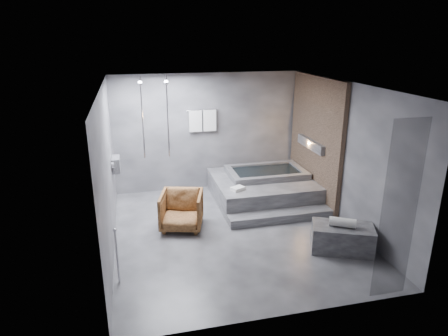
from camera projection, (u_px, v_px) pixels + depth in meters
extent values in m
plane|color=#313133|center=(234.00, 232.00, 7.73)|extent=(5.00, 5.00, 0.00)
cube|color=#515154|center=(236.00, 86.00, 6.84)|extent=(4.50, 5.00, 0.04)
cube|color=#3C3B41|center=(208.00, 132.00, 9.59)|extent=(4.50, 0.04, 2.80)
cube|color=#3C3B41|center=(286.00, 223.00, 4.98)|extent=(4.50, 0.04, 2.80)
cube|color=#3C3B41|center=(108.00, 173.00, 6.79)|extent=(0.04, 5.00, 2.80)
cube|color=#3C3B41|center=(346.00, 155.00, 7.78)|extent=(0.04, 5.00, 2.80)
cube|color=#916F55|center=(315.00, 140.00, 8.92)|extent=(0.10, 2.40, 2.78)
cube|color=#FF9938|center=(312.00, 144.00, 8.93)|extent=(0.14, 1.20, 0.20)
cube|color=gray|center=(116.00, 164.00, 8.20)|extent=(0.16, 0.42, 0.30)
imported|color=beige|center=(117.00, 168.00, 8.12)|extent=(0.08, 0.08, 0.21)
imported|color=beige|center=(117.00, 166.00, 8.32)|extent=(0.07, 0.07, 0.15)
cylinder|color=silver|center=(168.00, 117.00, 8.80)|extent=(0.04, 0.04, 1.80)
cylinder|color=silver|center=(142.00, 118.00, 8.68)|extent=(0.04, 0.04, 1.80)
cylinder|color=silver|center=(202.00, 110.00, 9.33)|extent=(0.75, 0.02, 0.02)
cube|color=white|center=(195.00, 121.00, 9.35)|extent=(0.30, 0.06, 0.50)
cube|color=white|center=(210.00, 120.00, 9.43)|extent=(0.30, 0.06, 0.50)
cylinder|color=silver|center=(117.00, 257.00, 6.01)|extent=(0.04, 0.04, 0.90)
cube|color=black|center=(399.00, 212.00, 5.41)|extent=(0.55, 0.01, 2.60)
cube|color=#363639|center=(262.00, 188.00, 9.22)|extent=(2.20, 2.00, 0.50)
cube|color=#363639|center=(280.00, 216.00, 8.19)|extent=(2.20, 0.36, 0.18)
cube|color=#2E2E30|center=(342.00, 238.00, 7.01)|extent=(1.19, 0.95, 0.47)
imported|color=#432510|center=(182.00, 210.00, 7.79)|extent=(0.98, 0.99, 0.74)
cylinder|color=silver|center=(342.00, 222.00, 6.89)|extent=(0.47, 0.37, 0.16)
cube|color=white|center=(238.00, 189.00, 8.45)|extent=(0.32, 0.29, 0.07)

